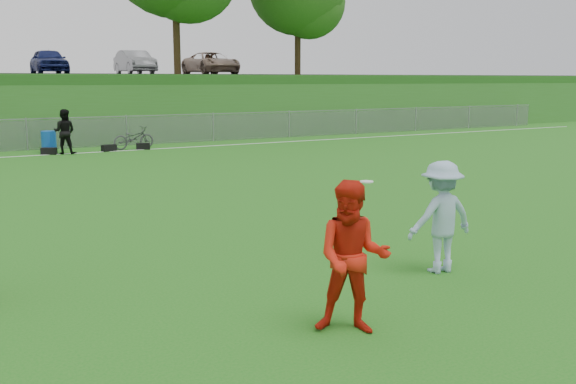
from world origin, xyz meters
TOP-DOWN VIEW (x-y plane):
  - ground at (0.00, 0.00)m, footprint 120.00×120.00m
  - sideline_far at (0.00, 18.00)m, footprint 60.00×0.10m
  - fence at (0.00, 20.00)m, footprint 58.00×0.06m
  - gear_bags at (1.19, 18.10)m, footprint 7.32×0.57m
  - player_red_center at (0.46, -1.68)m, footprint 1.06×1.02m
  - player_blue at (2.91, -0.43)m, footprint 1.11×0.70m
  - frisbee at (3.44, 2.10)m, footprint 0.25×0.25m
  - recycling_bin at (0.62, 18.78)m, footprint 0.74×0.74m
  - bicycle at (3.83, 18.42)m, footprint 1.82×0.92m

SIDE VIEW (x-z plane):
  - ground at x=0.00m, z-range 0.00..0.00m
  - sideline_far at x=0.00m, z-range 0.00..0.01m
  - gear_bags at x=1.19m, z-range 0.00..0.26m
  - recycling_bin at x=0.62m, z-range 0.00..0.84m
  - bicycle at x=3.83m, z-range 0.00..0.92m
  - fence at x=0.00m, z-range 0.00..1.30m
  - player_blue at x=2.91m, z-range 0.00..1.64m
  - player_red_center at x=0.46m, z-range 0.00..1.72m
  - frisbee at x=3.44m, z-range 0.94..0.96m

